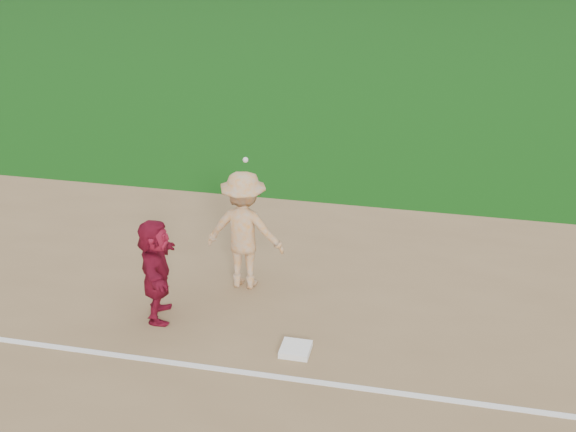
# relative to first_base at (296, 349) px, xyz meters

# --- Properties ---
(ground) EXTENTS (160.00, 160.00, 0.00)m
(ground) POSITION_rel_first_base_xyz_m (-0.48, 0.20, -0.07)
(ground) COLOR #10490E
(ground) RESTS_ON ground
(foul_line) EXTENTS (60.00, 0.10, 0.01)m
(foul_line) POSITION_rel_first_base_xyz_m (-0.48, -0.60, -0.04)
(foul_line) COLOR white
(foul_line) RESTS_ON infield_dirt
(first_base) EXTENTS (0.41, 0.41, 0.09)m
(first_base) POSITION_rel_first_base_xyz_m (0.00, 0.00, 0.00)
(first_base) COLOR white
(first_base) RESTS_ON infield_dirt
(base_runner) EXTENTS (0.88, 1.56, 1.60)m
(base_runner) POSITION_rel_first_base_xyz_m (-2.19, 0.46, 0.75)
(base_runner) COLOR maroon
(base_runner) RESTS_ON infield_dirt
(first_base_play) EXTENTS (1.28, 1.25, 2.52)m
(first_base_play) POSITION_rel_first_base_xyz_m (-1.18, 1.67, 0.93)
(first_base_play) COLOR #ABABAE
(first_base_play) RESTS_ON infield_dirt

